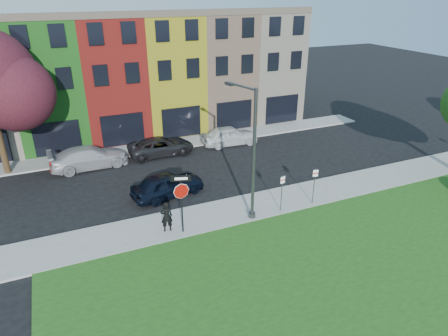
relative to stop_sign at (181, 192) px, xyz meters
name	(u,v)px	position (x,y,z in m)	size (l,w,h in m)	color
ground	(275,234)	(4.53, -2.03, -2.51)	(120.00, 120.00, 0.00)	black
sidewalk_near	(279,201)	(6.53, 0.97, -2.45)	(40.00, 3.00, 0.12)	gray
sidewalk_far	(152,147)	(1.53, 12.97, -2.45)	(40.00, 2.40, 0.12)	gray
rowhouse_block	(136,73)	(2.03, 19.15, 2.48)	(30.00, 10.12, 10.00)	beige
stop_sign	(181,192)	(0.00, 0.00, 0.00)	(1.01, 0.36, 3.36)	black
man	(167,217)	(-0.75, 0.45, -1.52)	(0.67, 0.47, 1.75)	black
sedan_near	(168,184)	(0.47, 4.48, -1.72)	(4.93, 2.80, 1.58)	black
parked_car_red	(81,160)	(-4.14, 11.03, -1.81)	(4.28, 1.60, 1.40)	maroon
parked_car_silver	(89,157)	(-3.55, 10.98, -1.70)	(5.68, 2.60, 1.61)	#A7A8AC
parked_car_dark	(161,146)	(1.89, 11.26, -1.80)	(5.18, 2.48, 1.42)	black
parked_car_white	(230,136)	(7.76, 11.14, -1.71)	(4.80, 2.22, 1.59)	silver
street_lamp	(251,155)	(4.02, 0.08, 1.36)	(0.93, 2.53, 7.44)	#424547
parking_sign_a	(282,189)	(5.97, -0.14, -0.95)	(0.32, 0.11, 2.33)	#424547
parking_sign_b	(314,182)	(8.21, -0.14, -0.95)	(0.32, 0.12, 2.33)	#424547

